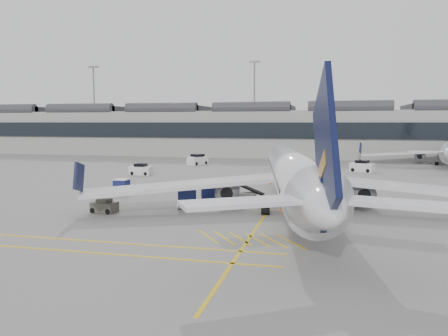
% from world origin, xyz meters
% --- Properties ---
extents(ground, '(220.00, 220.00, 0.00)m').
position_xyz_m(ground, '(0.00, 0.00, 0.00)').
color(ground, gray).
rests_on(ground, ground).
extents(terminal, '(200.00, 20.45, 12.40)m').
position_xyz_m(terminal, '(0.00, 71.93, 6.14)').
color(terminal, '#9E9E99').
rests_on(terminal, ground).
extents(light_masts, '(113.00, 0.60, 25.45)m').
position_xyz_m(light_masts, '(-1.67, 86.00, 14.49)').
color(light_masts, slate).
rests_on(light_masts, ground).
extents(apron_markings, '(0.25, 60.00, 0.01)m').
position_xyz_m(apron_markings, '(10.00, 10.00, 0.01)').
color(apron_markings, gold).
rests_on(apron_markings, ground).
extents(airliner_main, '(39.09, 43.03, 11.50)m').
position_xyz_m(airliner_main, '(12.39, 3.96, 3.38)').
color(airliner_main, silver).
rests_on(airliner_main, ground).
extents(belt_loader, '(5.28, 1.95, 2.15)m').
position_xyz_m(belt_loader, '(5.66, 8.97, 0.63)').
color(belt_loader, silver).
rests_on(belt_loader, ground).
extents(baggage_cart_a, '(1.90, 1.72, 1.65)m').
position_xyz_m(baggage_cart_a, '(4.13, 7.78, 0.88)').
color(baggage_cart_a, gray).
rests_on(baggage_cart_a, ground).
extents(baggage_cart_b, '(2.32, 2.11, 2.01)m').
position_xyz_m(baggage_cart_b, '(2.16, 2.83, 1.08)').
color(baggage_cart_b, gray).
rests_on(baggage_cart_b, ground).
extents(baggage_cart_c, '(2.34, 2.15, 2.01)m').
position_xyz_m(baggage_cart_c, '(3.27, 7.16, 1.08)').
color(baggage_cart_c, gray).
rests_on(baggage_cart_c, ground).
extents(baggage_cart_d, '(1.76, 1.47, 1.79)m').
position_xyz_m(baggage_cart_d, '(-7.82, 8.98, 0.96)').
color(baggage_cart_d, gray).
rests_on(baggage_cart_d, ground).
extents(ramp_agent_a, '(0.77, 0.63, 1.82)m').
position_xyz_m(ramp_agent_a, '(4.85, 6.77, 0.91)').
color(ramp_agent_a, '#F84B0D').
rests_on(ramp_agent_a, ground).
extents(ramp_agent_b, '(0.82, 0.65, 1.63)m').
position_xyz_m(ramp_agent_b, '(2.13, 4.11, 0.81)').
color(ramp_agent_b, orange).
rests_on(ramp_agent_b, ground).
extents(pushback_tug, '(2.46, 1.69, 1.29)m').
position_xyz_m(pushback_tug, '(-4.67, -0.88, 0.57)').
color(pushback_tug, '#515246').
rests_on(pushback_tug, ground).
extents(safety_cone_nose, '(0.38, 0.38, 0.52)m').
position_xyz_m(safety_cone_nose, '(7.97, 21.31, 0.26)').
color(safety_cone_nose, '#F24C0A').
rests_on(safety_cone_nose, ground).
extents(safety_cone_engine, '(0.39, 0.39, 0.54)m').
position_xyz_m(safety_cone_engine, '(11.34, 3.65, 0.27)').
color(safety_cone_engine, '#F24C0A').
rests_on(safety_cone_engine, ground).
extents(service_van_left, '(3.47, 1.79, 1.77)m').
position_xyz_m(service_van_left, '(-13.52, 27.09, 0.79)').
color(service_van_left, silver).
rests_on(service_van_left, ground).
extents(service_van_mid, '(3.67, 4.60, 2.11)m').
position_xyz_m(service_van_mid, '(-9.50, 45.16, 0.95)').
color(service_van_mid, silver).
rests_on(service_van_mid, ground).
extents(service_van_right, '(4.25, 3.22, 1.96)m').
position_xyz_m(service_van_right, '(21.18, 39.73, 0.88)').
color(service_van_right, silver).
rests_on(service_van_right, ground).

